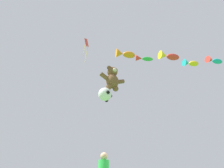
{
  "coord_description": "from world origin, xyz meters",
  "views": [
    {
      "loc": [
        -3.63,
        -4.13,
        0.92
      ],
      "look_at": [
        1.04,
        4.15,
        7.43
      ],
      "focal_mm": 24.0,
      "sensor_mm": 36.0,
      "label": 1
    }
  ],
  "objects_px": {
    "soccer_ball_kite": "(105,94)",
    "fish_kite_tangerine": "(124,54)",
    "fish_kite_emerald": "(143,59)",
    "teddy_bear_kite": "(112,78)",
    "diamond_kite": "(86,45)",
    "fish_kite_goldfin": "(190,63)",
    "fish_kite_teal": "(214,61)",
    "fish_kite_crimson": "(168,56)"
  },
  "relations": [
    {
      "from": "fish_kite_emerald",
      "to": "fish_kite_crimson",
      "type": "relative_size",
      "value": 0.82
    },
    {
      "from": "soccer_ball_kite",
      "to": "fish_kite_teal",
      "type": "xyz_separation_m",
      "value": [
        10.48,
        -4.3,
        4.94
      ]
    },
    {
      "from": "fish_kite_emerald",
      "to": "soccer_ball_kite",
      "type": "bearing_deg",
      "value": 166.64
    },
    {
      "from": "soccer_ball_kite",
      "to": "fish_kite_teal",
      "type": "height_order",
      "value": "fish_kite_teal"
    },
    {
      "from": "teddy_bear_kite",
      "to": "fish_kite_goldfin",
      "type": "distance_m",
      "value": 8.79
    },
    {
      "from": "fish_kite_teal",
      "to": "diamond_kite",
      "type": "xyz_separation_m",
      "value": [
        -12.4,
        4.75,
        0.23
      ]
    },
    {
      "from": "fish_kite_emerald",
      "to": "diamond_kite",
      "type": "height_order",
      "value": "diamond_kite"
    },
    {
      "from": "fish_kite_tangerine",
      "to": "diamond_kite",
      "type": "bearing_deg",
      "value": 168.54
    },
    {
      "from": "soccer_ball_kite",
      "to": "diamond_kite",
      "type": "xyz_separation_m",
      "value": [
        -1.92,
        0.46,
        5.16
      ]
    },
    {
      "from": "fish_kite_tangerine",
      "to": "diamond_kite",
      "type": "relative_size",
      "value": 0.72
    },
    {
      "from": "fish_kite_goldfin",
      "to": "diamond_kite",
      "type": "bearing_deg",
      "value": 161.94
    },
    {
      "from": "teddy_bear_kite",
      "to": "diamond_kite",
      "type": "relative_size",
      "value": 0.83
    },
    {
      "from": "diamond_kite",
      "to": "soccer_ball_kite",
      "type": "bearing_deg",
      "value": -13.4
    },
    {
      "from": "fish_kite_goldfin",
      "to": "fish_kite_tangerine",
      "type": "bearing_deg",
      "value": 158.3
    },
    {
      "from": "fish_kite_emerald",
      "to": "teddy_bear_kite",
      "type": "bearing_deg",
      "value": 163.79
    },
    {
      "from": "teddy_bear_kite",
      "to": "fish_kite_crimson",
      "type": "distance_m",
      "value": 6.45
    },
    {
      "from": "teddy_bear_kite",
      "to": "soccer_ball_kite",
      "type": "bearing_deg",
      "value": -179.17
    },
    {
      "from": "fish_kite_goldfin",
      "to": "fish_kite_teal",
      "type": "bearing_deg",
      "value": -33.95
    },
    {
      "from": "fish_kite_tangerine",
      "to": "fish_kite_emerald",
      "type": "xyz_separation_m",
      "value": [
        1.93,
        -0.59,
        -0.21
      ]
    },
    {
      "from": "soccer_ball_kite",
      "to": "teddy_bear_kite",
      "type": "bearing_deg",
      "value": 0.83
    },
    {
      "from": "fish_kite_tangerine",
      "to": "fish_kite_teal",
      "type": "height_order",
      "value": "fish_kite_tangerine"
    },
    {
      "from": "fish_kite_goldfin",
      "to": "teddy_bear_kite",
      "type": "bearing_deg",
      "value": 159.34
    },
    {
      "from": "fish_kite_goldfin",
      "to": "fish_kite_teal",
      "type": "height_order",
      "value": "fish_kite_teal"
    },
    {
      "from": "soccer_ball_kite",
      "to": "fish_kite_emerald",
      "type": "relative_size",
      "value": 0.62
    },
    {
      "from": "soccer_ball_kite",
      "to": "fish_kite_crimson",
      "type": "bearing_deg",
      "value": -22.7
    },
    {
      "from": "soccer_ball_kite",
      "to": "fish_kite_tangerine",
      "type": "xyz_separation_m",
      "value": [
        1.89,
        -0.32,
        5.11
      ]
    },
    {
      "from": "soccer_ball_kite",
      "to": "fish_kite_crimson",
      "type": "xyz_separation_m",
      "value": [
        5.79,
        -2.42,
        4.91
      ]
    },
    {
      "from": "fish_kite_tangerine",
      "to": "fish_kite_emerald",
      "type": "height_order",
      "value": "fish_kite_tangerine"
    },
    {
      "from": "fish_kite_tangerine",
      "to": "fish_kite_teal",
      "type": "bearing_deg",
      "value": -24.87
    },
    {
      "from": "soccer_ball_kite",
      "to": "fish_kite_emerald",
      "type": "xyz_separation_m",
      "value": [
        3.82,
        -0.91,
        4.91
      ]
    },
    {
      "from": "fish_kite_emerald",
      "to": "fish_kite_teal",
      "type": "bearing_deg",
      "value": -26.98
    },
    {
      "from": "teddy_bear_kite",
      "to": "fish_kite_crimson",
      "type": "xyz_separation_m",
      "value": [
        5.12,
        -2.43,
        3.08
      ]
    },
    {
      "from": "fish_kite_emerald",
      "to": "fish_kite_teal",
      "type": "xyz_separation_m",
      "value": [
        6.66,
        -3.39,
        0.03
      ]
    },
    {
      "from": "teddy_bear_kite",
      "to": "fish_kite_tangerine",
      "type": "height_order",
      "value": "fish_kite_tangerine"
    },
    {
      "from": "teddy_bear_kite",
      "to": "fish_kite_teal",
      "type": "bearing_deg",
      "value": -23.7
    },
    {
      "from": "fish_kite_emerald",
      "to": "fish_kite_crimson",
      "type": "distance_m",
      "value": 2.48
    },
    {
      "from": "diamond_kite",
      "to": "fish_kite_teal",
      "type": "bearing_deg",
      "value": -20.98
    },
    {
      "from": "fish_kite_goldfin",
      "to": "fish_kite_emerald",
      "type": "bearing_deg",
      "value": 156.43
    },
    {
      "from": "fish_kite_tangerine",
      "to": "diamond_kite",
      "type": "height_order",
      "value": "diamond_kite"
    },
    {
      "from": "soccer_ball_kite",
      "to": "fish_kite_emerald",
      "type": "height_order",
      "value": "fish_kite_emerald"
    },
    {
      "from": "soccer_ball_kite",
      "to": "fish_kite_teal",
      "type": "relative_size",
      "value": 0.6
    },
    {
      "from": "teddy_bear_kite",
      "to": "fish_kite_emerald",
      "type": "xyz_separation_m",
      "value": [
        3.16,
        -0.92,
        3.08
      ]
    }
  ]
}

